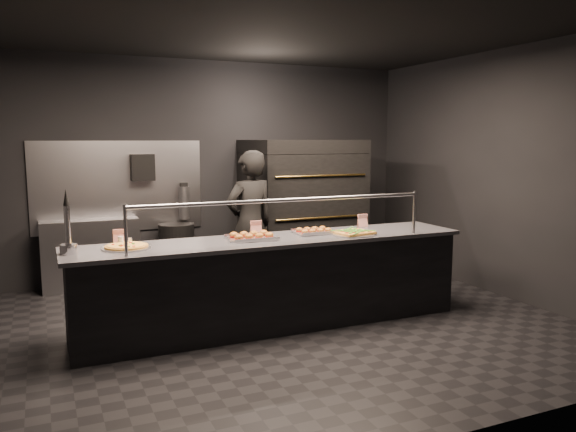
# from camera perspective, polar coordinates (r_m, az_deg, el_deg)

# --- Properties ---
(room) EXTENTS (6.04, 6.00, 3.00)m
(room) POSITION_cam_1_polar(r_m,az_deg,el_deg) (5.67, -1.85, 3.53)
(room) COLOR black
(room) RESTS_ON ground
(service_counter) EXTENTS (4.10, 0.78, 1.37)m
(service_counter) POSITION_cam_1_polar(r_m,az_deg,el_deg) (5.81, -1.41, -6.71)
(service_counter) COLOR black
(service_counter) RESTS_ON ground
(pizza_oven) EXTENTS (1.50, 1.23, 1.91)m
(pizza_oven) POSITION_cam_1_polar(r_m,az_deg,el_deg) (7.90, 1.37, 0.88)
(pizza_oven) COLOR black
(pizza_oven) RESTS_ON ground
(prep_shelf) EXTENTS (1.20, 0.35, 0.90)m
(prep_shelf) POSITION_cam_1_polar(r_m,az_deg,el_deg) (7.68, -19.37, -3.67)
(prep_shelf) COLOR #99999E
(prep_shelf) RESTS_ON ground
(towel_dispenser) EXTENTS (0.30, 0.20, 0.35)m
(towel_dispenser) POSITION_cam_1_polar(r_m,az_deg,el_deg) (7.70, -14.57, 4.81)
(towel_dispenser) COLOR black
(towel_dispenser) RESTS_ON room
(fire_extinguisher) EXTENTS (0.14, 0.14, 0.51)m
(fire_extinguisher) POSITION_cam_1_polar(r_m,az_deg,el_deg) (7.85, -10.50, 1.39)
(fire_extinguisher) COLOR #B2B2B7
(fire_extinguisher) RESTS_ON room
(beer_tap) EXTENTS (0.15, 0.21, 0.57)m
(beer_tap) POSITION_cam_1_polar(r_m,az_deg,el_deg) (5.27, -21.45, -1.86)
(beer_tap) COLOR silver
(beer_tap) RESTS_ON service_counter
(round_pizza) EXTENTS (0.45, 0.45, 0.03)m
(round_pizza) POSITION_cam_1_polar(r_m,az_deg,el_deg) (5.40, -16.09, -3.01)
(round_pizza) COLOR silver
(round_pizza) RESTS_ON service_counter
(slider_tray_a) EXTENTS (0.53, 0.44, 0.08)m
(slider_tray_a) POSITION_cam_1_polar(r_m,az_deg,el_deg) (5.65, -3.72, -2.09)
(slider_tray_a) COLOR silver
(slider_tray_a) RESTS_ON service_counter
(slider_tray_b) EXTENTS (0.42, 0.33, 0.06)m
(slider_tray_b) POSITION_cam_1_polar(r_m,az_deg,el_deg) (6.00, 2.64, -1.55)
(slider_tray_b) COLOR silver
(slider_tray_b) RESTS_ON service_counter
(square_pizza) EXTENTS (0.47, 0.47, 0.05)m
(square_pizza) POSITION_cam_1_polar(r_m,az_deg,el_deg) (5.96, 6.63, -1.71)
(square_pizza) COLOR silver
(square_pizza) RESTS_ON service_counter
(condiment_jar) EXTENTS (0.13, 0.05, 0.09)m
(condiment_jar) POSITION_cam_1_polar(r_m,az_deg,el_deg) (5.54, -16.36, -2.46)
(condiment_jar) COLOR silver
(condiment_jar) RESTS_ON service_counter
(tent_cards) EXTENTS (2.82, 0.04, 0.15)m
(tent_cards) POSITION_cam_1_polar(r_m,az_deg,el_deg) (5.91, -3.53, -1.20)
(tent_cards) COLOR white
(tent_cards) RESTS_ON service_counter
(trash_bin) EXTENTS (0.47, 0.47, 0.79)m
(trash_bin) POSITION_cam_1_polar(r_m,az_deg,el_deg) (7.75, -11.21, -3.69)
(trash_bin) COLOR black
(trash_bin) RESTS_ON ground
(worker) EXTENTS (0.73, 0.55, 1.79)m
(worker) POSITION_cam_1_polar(r_m,az_deg,el_deg) (6.83, -3.90, -0.84)
(worker) COLOR black
(worker) RESTS_ON ground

